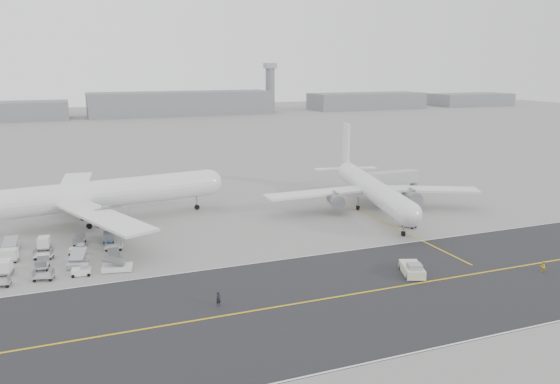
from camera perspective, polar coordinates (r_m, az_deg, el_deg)
name	(u,v)px	position (r m, az deg, el deg)	size (l,w,h in m)	color
ground	(255,258)	(86.97, -2.68, -6.92)	(700.00, 700.00, 0.00)	gray
taxiway	(334,297)	(73.35, 5.69, -10.89)	(220.00, 59.00, 0.03)	#2A2A2C
horizon_buildings	(166,115)	(343.43, -11.87, 7.85)	(520.00, 28.00, 28.00)	slate
control_tower	(270,86)	(365.16, -1.04, 10.98)	(7.00, 7.00, 31.25)	slate
airliner_a	(85,196)	(109.87, -19.67, -0.39)	(55.79, 54.82, 19.33)	white
airliner_b	(371,188)	(115.82, 9.52, 0.39)	(45.02, 45.98, 16.07)	white
pushback_tug	(412,269)	(82.28, 13.66, -7.85)	(4.42, 7.32, 2.09)	beige
jet_bridge	(387,179)	(126.46, 11.15, 1.30)	(16.80, 3.34, 6.36)	gray
gse_cluster	(62,261)	(92.02, -21.82, -6.75)	(23.70, 22.84, 2.16)	#95969B
stray_dolly	(409,227)	(105.66, 13.35, -3.62)	(1.50, 2.43, 1.50)	silver
ground_crew_a	(219,299)	(70.58, -6.44, -11.06)	(0.71, 0.46, 1.94)	black
ground_crew_b	(543,266)	(89.87, 25.77, -7.02)	(0.83, 0.65, 1.71)	gold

